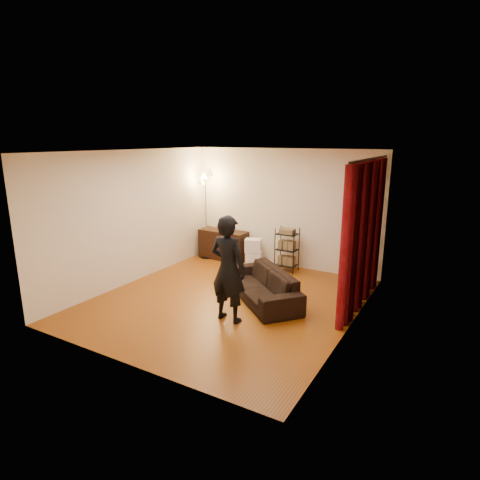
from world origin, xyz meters
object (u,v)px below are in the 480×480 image
Objects in this scene: storage_boxes at (253,252)px; floor_lamp at (206,215)px; media_cabinet at (223,245)px; sofa at (262,285)px; wire_shelf at (287,250)px; person at (228,269)px.

storage_boxes is 0.29× the size of floor_lamp.
storage_boxes is (0.88, -0.06, -0.04)m from media_cabinet.
media_cabinet reaches higher than sofa.
media_cabinet is (-2.03, 1.87, 0.07)m from sofa.
floor_lamp is at bearing -178.19° from wire_shelf.
sofa is 2.76m from media_cabinet.
floor_lamp is (-0.41, -0.13, 0.72)m from media_cabinet.
sofa is 1.13× the size of person.
media_cabinet is at bearing 175.93° from storage_boxes.
wire_shelf is (-0.28, 1.77, 0.20)m from sofa.
media_cabinet is at bearing 17.62° from floor_lamp.
wire_shelf is (0.86, -0.03, 0.18)m from storage_boxes.
wire_shelf is at bearing 139.74° from sofa.
wire_shelf reaches higher than storage_boxes.
floor_lamp is at bearing -45.81° from person.
media_cabinet is at bearing 177.70° from wire_shelf.
storage_boxes is at bearing 178.63° from wire_shelf.
media_cabinet is at bearing -52.42° from person.
storage_boxes is at bearing 163.08° from sofa.
person is 1.78× the size of wire_shelf.
sofa is 1.62× the size of media_cabinet.
person is at bearing -69.60° from storage_boxes.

